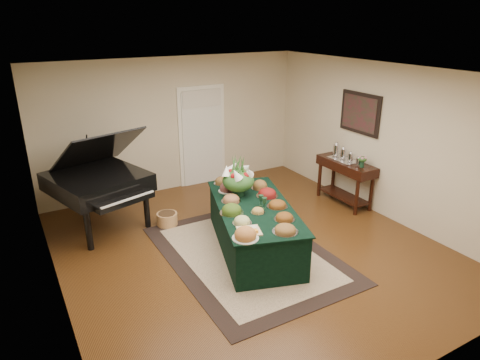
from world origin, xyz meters
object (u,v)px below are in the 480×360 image
buffet_table (254,227)px  grand_piano (98,181)px  mahogany_sideboard (346,171)px  floral_centerpiece (238,177)px

buffet_table → grand_piano: bearing=134.4°
buffet_table → mahogany_sideboard: size_ratio=2.04×
floral_centerpiece → buffet_table: bearing=-89.2°
buffet_table → grand_piano: size_ratio=1.30×
mahogany_sideboard → buffet_table: bearing=-165.7°
buffet_table → mahogany_sideboard: mahogany_sideboard is taller
mahogany_sideboard → floral_centerpiece: bearing=-176.5°
floral_centerpiece → grand_piano: grand_piano is taller
grand_piano → mahogany_sideboard: bearing=-16.8°
floral_centerpiece → mahogany_sideboard: (2.44, 0.15, -0.38)m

